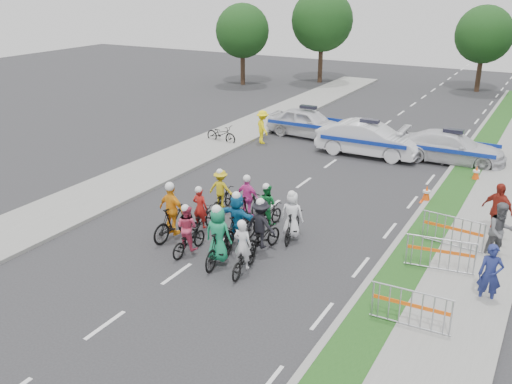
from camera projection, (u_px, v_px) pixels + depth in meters
The scene contains 32 objects.
ground at pixel (177, 274), 16.70m from camera, with size 90.00×90.00×0.00m, color #28282B.
curb_right at pixel (396, 243), 18.47m from camera, with size 0.20×60.00×0.12m, color gray.
grass_strip at pixel (418, 248), 18.16m from camera, with size 1.20×60.00×0.11m, color #174014.
sidewalk_right at pixel (477, 261), 17.34m from camera, with size 2.40×60.00×0.13m, color gray.
sidewalk_left at pixel (122, 184), 23.71m from camera, with size 3.00×60.00×0.13m, color gray.
rider_0 at pixel (243, 255), 16.58m from camera, with size 0.80×1.74×1.72m.
rider_1 at pixel (219, 241), 17.00m from camera, with size 0.88×1.91×1.96m.
rider_2 at pixel (188, 235), 17.76m from camera, with size 0.71×1.65×1.67m.
rider_3 at pixel (173, 217), 18.68m from camera, with size 1.05×1.97×2.02m.
rider_4 at pixel (261, 231), 17.81m from camera, with size 1.10×1.88×1.84m.
rider_5 at pixel (238, 223), 18.23m from camera, with size 1.55×1.85×1.88m.
rider_6 at pixel (201, 216), 19.29m from camera, with size 0.72×1.68×1.67m.
rider_7 at pixel (292, 221), 18.62m from camera, with size 0.81×1.73×1.77m.
rider_8 at pixel (267, 211), 19.54m from camera, with size 0.77×1.70×1.67m.
rider_9 at pixel (248, 204), 20.02m from camera, with size 0.92×1.73×1.79m.
rider_10 at pixel (221, 194), 20.96m from camera, with size 0.99×1.70×1.67m.
police_car_0 at pixel (308, 123), 30.80m from camera, with size 1.81×4.51×1.54m, color silver.
police_car_1 at pixel (368, 139), 27.51m from camera, with size 1.72×4.94×1.63m, color silver.
police_car_2 at pixel (452, 147), 26.55m from camera, with size 1.98×4.88×1.42m, color silver.
spectator_0 at pixel (490, 275), 14.92m from camera, with size 0.62×0.41×1.70m, color navy.
spectator_1 at pixel (500, 232), 17.26m from camera, with size 0.90×0.70×1.85m, color #58595D.
spectator_2 at pixel (497, 210), 18.74m from camera, with size 1.12×0.47×1.91m, color maroon.
marshal_hiviz at pixel (263, 127), 29.50m from camera, with size 1.12×0.64×1.73m, color yellow.
barrier_0 at pixel (410, 311), 13.85m from camera, with size 2.00×0.50×1.12m, color #A5A8AD, non-canonical shape.
barrier_1 at pixel (440, 256), 16.55m from camera, with size 2.00×0.50×1.12m, color #A5A8AD, non-canonical shape.
barrier_2 at pixel (453, 233), 18.04m from camera, with size 2.00×0.50×1.12m, color #A5A8AD, non-canonical shape.
cone_0 at pixel (426, 194), 21.87m from camera, with size 0.40×0.40×0.70m.
cone_1 at pixel (476, 174), 24.14m from camera, with size 0.40×0.40×0.70m.
parked_bike at pixel (221, 134), 29.68m from camera, with size 0.63×1.82×0.96m, color black.
tree_0 at pixel (242, 31), 44.47m from camera, with size 4.20×4.20×6.30m.
tree_3 at pixel (322, 21), 45.24m from camera, with size 4.90×4.90×7.35m.
tree_4 at pixel (484, 35), 41.70m from camera, with size 4.20×4.20×6.30m.
Camera 1 is at (9.17, -11.80, 8.17)m, focal length 40.00 mm.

